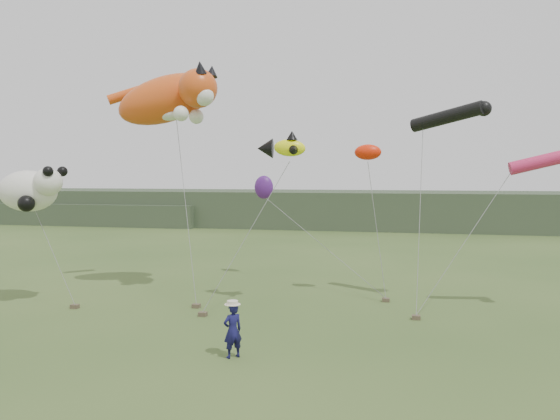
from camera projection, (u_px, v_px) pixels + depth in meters
The scene contains 9 objects.
ground at pixel (260, 351), 18.38m from camera, with size 120.00×120.00×0.00m, color #385123.
headland at pixel (330, 209), 62.49m from camera, with size 90.00×13.00×4.00m.
festival_attendant at pixel (233, 331), 17.63m from camera, with size 0.65×0.43×1.79m, color #131246.
sandbag_anchors at pixel (255, 308), 23.83m from camera, with size 15.11×4.54×0.17m.
cat_kite at pixel (173, 98), 26.91m from camera, with size 6.61×3.88×3.63m.
fish_kite at pixel (281, 148), 24.02m from camera, with size 2.32×1.55×1.19m.
tube_kites at pixel (495, 133), 23.82m from camera, with size 7.38×2.71×3.24m.
panda_kite at pixel (31, 190), 24.53m from camera, with size 3.29×2.12×2.04m.
misc_kites at pixel (300, 175), 29.21m from camera, with size 7.31×4.92×2.83m.
Camera 1 is at (4.49, -17.47, 5.94)m, focal length 35.00 mm.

